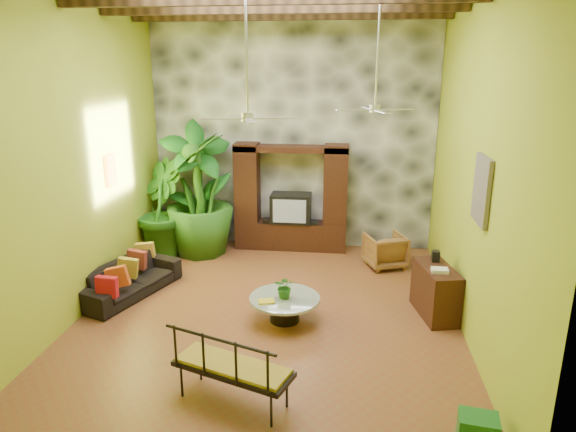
# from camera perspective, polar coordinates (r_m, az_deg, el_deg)

# --- Properties ---
(ground) EXTENTS (7.00, 7.00, 0.00)m
(ground) POSITION_cam_1_polar(r_m,az_deg,el_deg) (8.49, -2.10, -10.81)
(ground) COLOR brown
(ground) RESTS_ON ground
(back_wall) EXTENTS (6.00, 0.02, 5.00)m
(back_wall) POSITION_cam_1_polar(r_m,az_deg,el_deg) (11.10, 0.55, 9.32)
(back_wall) COLOR #A2B128
(back_wall) RESTS_ON ground
(left_wall) EXTENTS (0.02, 7.00, 5.00)m
(left_wall) POSITION_cam_1_polar(r_m,az_deg,el_deg) (8.66, -22.43, 6.00)
(left_wall) COLOR #A2B128
(left_wall) RESTS_ON ground
(right_wall) EXTENTS (0.02, 7.00, 5.00)m
(right_wall) POSITION_cam_1_polar(r_m,az_deg,el_deg) (7.79, 20.16, 5.18)
(right_wall) COLOR #A2B128
(right_wall) RESTS_ON ground
(stone_accent_wall) EXTENTS (5.98, 0.10, 4.98)m
(stone_accent_wall) POSITION_cam_1_polar(r_m,az_deg,el_deg) (11.04, 0.52, 9.28)
(stone_accent_wall) COLOR #303337
(stone_accent_wall) RESTS_ON ground
(entertainment_center) EXTENTS (2.40, 0.55, 2.30)m
(entertainment_center) POSITION_cam_1_polar(r_m,az_deg,el_deg) (11.05, 0.33, 1.16)
(entertainment_center) COLOR black
(entertainment_center) RESTS_ON ground
(ceiling_fan_front) EXTENTS (1.28, 1.28, 1.86)m
(ceiling_fan_front) POSITION_cam_1_polar(r_m,az_deg,el_deg) (7.20, -4.51, 12.53)
(ceiling_fan_front) COLOR silver
(ceiling_fan_front) RESTS_ON ceiling
(ceiling_fan_back) EXTENTS (1.28, 1.28, 1.86)m
(ceiling_fan_back) POSITION_cam_1_polar(r_m,az_deg,el_deg) (8.67, 9.71, 13.03)
(ceiling_fan_back) COLOR silver
(ceiling_fan_back) RESTS_ON ceiling
(wall_art_mask) EXTENTS (0.06, 0.32, 0.55)m
(wall_art_mask) POSITION_cam_1_polar(r_m,az_deg,el_deg) (9.58, -19.13, 4.81)
(wall_art_mask) COLOR #F5A91C
(wall_art_mask) RESTS_ON left_wall
(wall_art_painting) EXTENTS (0.06, 0.70, 0.90)m
(wall_art_painting) POSITION_cam_1_polar(r_m,az_deg,el_deg) (7.25, 20.73, 2.70)
(wall_art_painting) COLOR #295A97
(wall_art_painting) RESTS_ON right_wall
(sofa) EXTENTS (1.39, 2.11, 0.58)m
(sofa) POSITION_cam_1_polar(r_m,az_deg,el_deg) (9.46, -17.26, -6.69)
(sofa) COLOR black
(sofa) RESTS_ON ground
(wicker_armchair) EXTENTS (0.93, 0.94, 0.67)m
(wicker_armchair) POSITION_cam_1_polar(r_m,az_deg,el_deg) (10.40, 10.73, -3.78)
(wicker_armchair) COLOR olive
(wicker_armchair) RESTS_ON ground
(tall_plant_a) EXTENTS (1.77, 1.58, 2.80)m
(tall_plant_a) POSITION_cam_1_polar(r_m,az_deg,el_deg) (10.90, -9.91, 3.05)
(tall_plant_a) COLOR #1A651B
(tall_plant_a) RESTS_ON ground
(tall_plant_b) EXTENTS (1.27, 1.38, 2.03)m
(tall_plant_b) POSITION_cam_1_polar(r_m,az_deg,el_deg) (10.92, -14.10, 0.74)
(tall_plant_b) COLOR #235F19
(tall_plant_b) RESTS_ON ground
(tall_plant_c) EXTENTS (1.59, 1.59, 2.56)m
(tall_plant_c) POSITION_cam_1_polar(r_m,az_deg,el_deg) (10.82, -9.88, 2.30)
(tall_plant_c) COLOR #275E18
(tall_plant_c) RESTS_ON ground
(coffee_table) EXTENTS (1.11, 1.11, 0.40)m
(coffee_table) POSITION_cam_1_polar(r_m,az_deg,el_deg) (8.17, -0.38, -9.92)
(coffee_table) COLOR black
(coffee_table) RESTS_ON ground
(centerpiece_plant) EXTENTS (0.35, 0.31, 0.37)m
(centerpiece_plant) POSITION_cam_1_polar(r_m,az_deg,el_deg) (8.02, -0.31, -7.88)
(centerpiece_plant) COLOR #246119
(centerpiece_plant) RESTS_ON coffee_table
(yellow_tray) EXTENTS (0.29, 0.24, 0.03)m
(yellow_tray) POSITION_cam_1_polar(r_m,az_deg,el_deg) (7.96, -2.43, -9.45)
(yellow_tray) COLOR yellow
(yellow_tray) RESTS_ON coffee_table
(iron_bench) EXTENTS (1.53, 1.00, 0.57)m
(iron_bench) POSITION_cam_1_polar(r_m,az_deg,el_deg) (6.23, -6.34, -16.19)
(iron_bench) COLOR black
(iron_bench) RESTS_ON ground
(side_console) EXTENTS (0.68, 1.11, 0.83)m
(side_console) POSITION_cam_1_polar(r_m,az_deg,el_deg) (8.61, 16.07, -8.04)
(side_console) COLOR black
(side_console) RESTS_ON ground
(green_bin) EXTENTS (0.45, 0.36, 0.36)m
(green_bin) POSITION_cam_1_polar(r_m,az_deg,el_deg) (6.21, 20.33, -21.49)
(green_bin) COLOR #1C6A29
(green_bin) RESTS_ON ground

